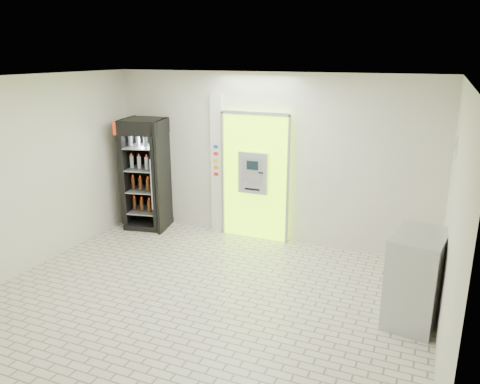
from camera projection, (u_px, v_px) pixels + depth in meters
The scene contains 7 objects.
ground at pixel (206, 298), 6.57m from camera, with size 6.00×6.00×0.00m, color beige.
room_shell at pixel (203, 170), 6.05m from camera, with size 6.00×6.00×6.00m.
atm_assembly at pixel (255, 176), 8.44m from camera, with size 1.30×0.24×2.33m.
pillar at pixel (217, 165), 8.73m from camera, with size 0.22×0.11×2.60m.
beverage_cooler at pixel (147, 176), 9.05m from camera, with size 0.92×0.88×2.13m.
steel_cabinet at pixel (416, 278), 5.85m from camera, with size 0.73×0.97×1.19m.
exit_sign at pixel (456, 147), 6.09m from camera, with size 0.02×0.22×0.26m.
Camera 1 is at (2.73, -5.22, 3.30)m, focal length 35.00 mm.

